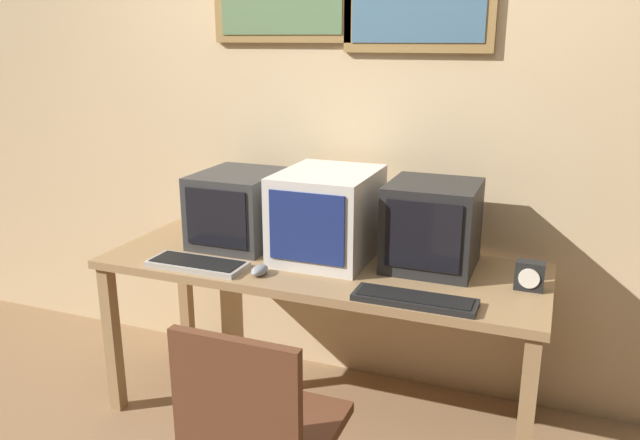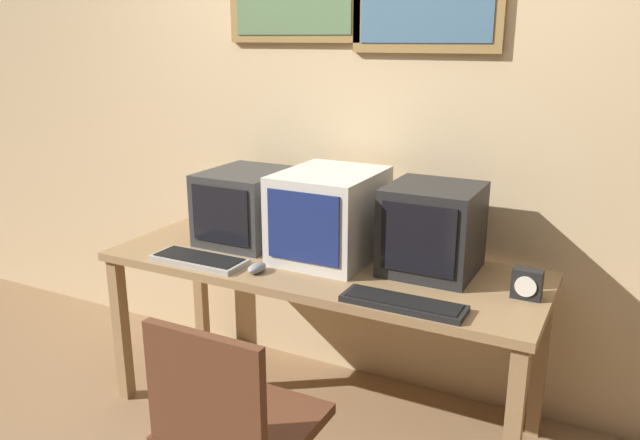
# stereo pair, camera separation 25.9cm
# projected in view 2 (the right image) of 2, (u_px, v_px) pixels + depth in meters

# --- Properties ---
(wall_back) EXTENTS (8.00, 0.08, 2.60)m
(wall_back) POSITION_uv_depth(u_px,v_px,m) (365.00, 114.00, 2.87)
(wall_back) COLOR #D1B284
(wall_back) RESTS_ON ground_plane
(desk) EXTENTS (1.87, 0.69, 0.73)m
(desk) POSITION_uv_depth(u_px,v_px,m) (320.00, 279.00, 2.67)
(desk) COLOR #99754C
(desk) RESTS_ON ground_plane
(monitor_left) EXTENTS (0.36, 0.42, 0.33)m
(monitor_left) POSITION_uv_depth(u_px,v_px,m) (247.00, 206.00, 2.90)
(monitor_left) COLOR #333333
(monitor_left) RESTS_ON desk
(monitor_center) EXTENTS (0.39, 0.48, 0.38)m
(monitor_center) POSITION_uv_depth(u_px,v_px,m) (329.00, 215.00, 2.67)
(monitor_center) COLOR beige
(monitor_center) RESTS_ON desk
(monitor_right) EXTENTS (0.36, 0.37, 0.36)m
(monitor_right) POSITION_uv_depth(u_px,v_px,m) (432.00, 229.00, 2.51)
(monitor_right) COLOR black
(monitor_right) RESTS_ON desk
(keyboard_main) EXTENTS (0.42, 0.17, 0.03)m
(keyboard_main) POSITION_uv_depth(u_px,v_px,m) (199.00, 259.00, 2.65)
(keyboard_main) COLOR #A8A399
(keyboard_main) RESTS_ON desk
(keyboard_side) EXTENTS (0.45, 0.13, 0.03)m
(keyboard_side) POSITION_uv_depth(u_px,v_px,m) (403.00, 303.00, 2.21)
(keyboard_side) COLOR black
(keyboard_side) RESTS_ON desk
(mouse_near_keyboard) EXTENTS (0.06, 0.10, 0.04)m
(mouse_near_keyboard) POSITION_uv_depth(u_px,v_px,m) (257.00, 268.00, 2.53)
(mouse_near_keyboard) COLOR gray
(mouse_near_keyboard) RESTS_ON desk
(desk_clock) EXTENTS (0.11, 0.06, 0.11)m
(desk_clock) POSITION_uv_depth(u_px,v_px,m) (527.00, 284.00, 2.27)
(desk_clock) COLOR black
(desk_clock) RESTS_ON desk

